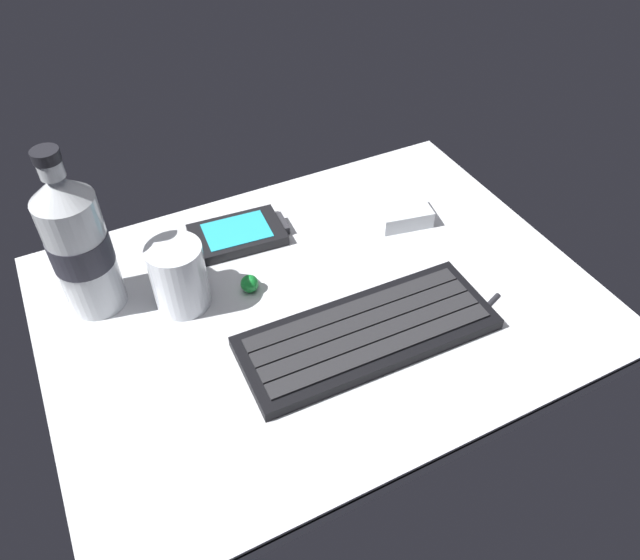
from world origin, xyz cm
name	(u,v)px	position (x,y,z in cm)	size (l,w,h in cm)	color
ground_plane	(321,305)	(0.00, -0.23, -0.99)	(64.00, 48.00, 2.80)	silver
keyboard	(368,332)	(2.02, -7.89, 0.81)	(29.24, 11.65, 1.70)	black
handheld_device	(238,234)	(-4.73, 14.75, 0.73)	(13.20, 8.51, 1.50)	black
juice_cup	(179,279)	(-14.77, 6.63, 3.91)	(6.40, 6.40, 8.50)	silver
water_bottle	(78,244)	(-23.81, 11.34, 9.01)	(6.73, 6.73, 20.80)	silver
charger_block	(402,213)	(16.86, 8.39, 1.20)	(7.00, 5.60, 2.40)	silver
trackball_mouse	(250,284)	(-7.00, 5.00, 1.10)	(2.20, 2.20, 2.20)	#198C33
stylus_pen	(478,315)	(15.00, -11.00, 0.35)	(0.70, 0.70, 9.50)	#26262B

